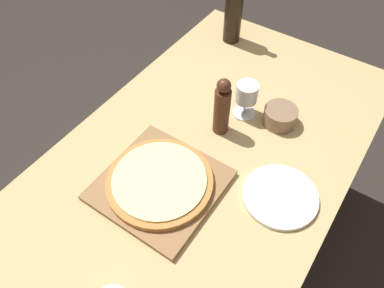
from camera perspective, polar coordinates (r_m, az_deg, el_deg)
ground_plane at (r=1.81m, az=1.11°, el=-16.33°), size 12.00×12.00×0.00m
dining_table at (r=1.25m, az=1.55°, el=-4.58°), size 0.84×1.49×0.74m
cutting_board at (r=1.10m, az=-4.90°, el=-6.25°), size 0.33×0.33×0.02m
pizza at (r=1.08m, az=-4.97°, el=-5.65°), size 0.31×0.31×0.02m
wine_bottle at (r=1.55m, az=6.41°, el=20.04°), size 0.07×0.07×0.37m
pepper_mill at (r=1.17m, az=4.59°, el=5.56°), size 0.05×0.05×0.21m
wine_glass at (r=1.25m, az=8.33°, el=7.49°), size 0.08×0.08×0.13m
small_bowl at (r=1.28m, az=13.27°, el=4.15°), size 0.11×0.11×0.06m
dinner_plate at (r=1.11m, az=13.17°, el=-7.94°), size 0.22×0.22×0.01m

